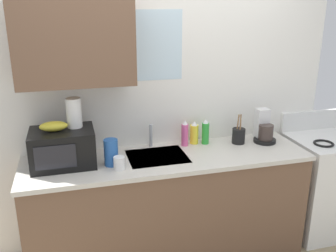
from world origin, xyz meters
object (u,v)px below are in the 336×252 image
object	(u,v)px
stove_range	(321,184)
mug_white	(119,163)
utensil_crock	(239,135)
banana_bunch	(54,126)
dish_soap_bottle_yellow	(194,133)
paper_towel_roll	(74,113)
dish_soap_bottle_green	(205,132)
cereal_canister	(111,152)
coffee_maker	(264,130)
microwave	(63,148)
dish_soap_bottle_pink	(185,134)

from	to	relation	value
stove_range	mug_white	distance (m)	1.94
stove_range	utensil_crock	distance (m)	0.96
banana_bunch	mug_white	size ratio (longest dim) A/B	2.11
dish_soap_bottle_yellow	paper_towel_roll	bearing A→B (deg)	-173.24
dish_soap_bottle_green	cereal_canister	world-z (taller)	dish_soap_bottle_green
paper_towel_roll	coffee_maker	bearing A→B (deg)	0.30
dish_soap_bottle_green	utensil_crock	world-z (taller)	utensil_crock
microwave	coffee_maker	xyz separation A→B (m)	(1.68, 0.06, -0.03)
microwave	coffee_maker	world-z (taller)	coffee_maker
dish_soap_bottle_pink	dish_soap_bottle_yellow	size ratio (longest dim) A/B	1.12
stove_range	coffee_maker	world-z (taller)	coffee_maker
banana_bunch	dish_soap_bottle_pink	world-z (taller)	banana_bunch
microwave	paper_towel_roll	size ratio (longest dim) A/B	2.09
coffee_maker	dish_soap_bottle_pink	distance (m)	0.70
microwave	cereal_canister	xyz separation A→B (m)	(0.34, -0.10, -0.04)
banana_bunch	dish_soap_bottle_pink	bearing A→B (deg)	7.65
coffee_maker	cereal_canister	xyz separation A→B (m)	(-1.34, -0.16, -0.00)
paper_towel_roll	coffee_maker	xyz separation A→B (m)	(1.58, 0.01, -0.28)
paper_towel_roll	dish_soap_bottle_green	xyz separation A→B (m)	(1.07, 0.08, -0.28)
coffee_maker	utensil_crock	bearing A→B (deg)	177.14
cereal_canister	utensil_crock	xyz separation A→B (m)	(1.11, 0.17, -0.03)
microwave	mug_white	bearing A→B (deg)	-26.01
paper_towel_roll	utensil_crock	distance (m)	1.38
dish_soap_bottle_pink	utensil_crock	world-z (taller)	utensil_crock
utensil_crock	dish_soap_bottle_pink	bearing A→B (deg)	171.46
dish_soap_bottle_pink	coffee_maker	bearing A→B (deg)	-6.66
dish_soap_bottle_yellow	cereal_canister	world-z (taller)	cereal_canister
stove_range	microwave	xyz separation A→B (m)	(-2.26, 0.04, 0.58)
paper_towel_roll	utensil_crock	xyz separation A→B (m)	(1.35, 0.02, -0.31)
utensil_crock	banana_bunch	bearing A→B (deg)	-177.33
banana_bunch	utensil_crock	size ratio (longest dim) A/B	0.77
dish_soap_bottle_yellow	utensil_crock	distance (m)	0.38
stove_range	paper_towel_roll	xyz separation A→B (m)	(-2.16, 0.10, 0.82)
dish_soap_bottle_yellow	mug_white	distance (m)	0.78
dish_soap_bottle_yellow	dish_soap_bottle_green	bearing A→B (deg)	-20.15
banana_bunch	paper_towel_roll	bearing A→B (deg)	18.43
dish_soap_bottle_yellow	microwave	bearing A→B (deg)	-171.17
coffee_maker	dish_soap_bottle_yellow	bearing A→B (deg)	169.79
banana_bunch	coffee_maker	world-z (taller)	banana_bunch
stove_range	dish_soap_bottle_green	distance (m)	1.23
cereal_canister	mug_white	bearing A→B (deg)	-63.04
dish_soap_bottle_yellow	cereal_canister	distance (m)	0.79
coffee_maker	mug_white	world-z (taller)	coffee_maker
cereal_canister	paper_towel_roll	bearing A→B (deg)	147.99
banana_bunch	dish_soap_bottle_pink	xyz separation A→B (m)	(1.04, 0.14, -0.20)
microwave	mug_white	world-z (taller)	microwave
dish_soap_bottle_yellow	mug_white	xyz separation A→B (m)	(-0.69, -0.36, -0.04)
dish_soap_bottle_green	utensil_crock	xyz separation A→B (m)	(0.28, -0.06, -0.03)
microwave	dish_soap_bottle_green	size ratio (longest dim) A/B	2.11
cereal_canister	mug_white	size ratio (longest dim) A/B	2.10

